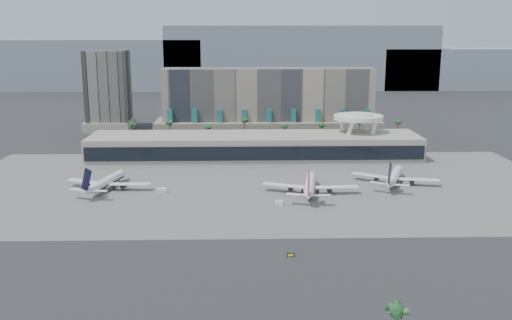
{
  "coord_description": "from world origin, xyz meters",
  "views": [
    {
      "loc": [
        -6.75,
        -180.57,
        64.56
      ],
      "look_at": [
        -1.04,
        40.0,
        14.43
      ],
      "focal_mm": 40.0,
      "sensor_mm": 36.0,
      "label": 1
    }
  ],
  "objects_px": {
    "airliner_centre": "(310,185)",
    "airliner_left": "(106,182)",
    "taxiway_sign": "(291,255)",
    "airliner_right": "(394,177)",
    "service_vehicle_a": "(162,190)",
    "service_vehicle_b": "(279,203)"
  },
  "relations": [
    {
      "from": "airliner_left",
      "to": "airliner_right",
      "type": "bearing_deg",
      "value": 16.18
    },
    {
      "from": "airliner_centre",
      "to": "taxiway_sign",
      "type": "bearing_deg",
      "value": -92.81
    },
    {
      "from": "taxiway_sign",
      "to": "service_vehicle_a",
      "type": "bearing_deg",
      "value": 115.65
    },
    {
      "from": "service_vehicle_a",
      "to": "taxiway_sign",
      "type": "relative_size",
      "value": 1.64
    },
    {
      "from": "service_vehicle_a",
      "to": "taxiway_sign",
      "type": "bearing_deg",
      "value": -64.14
    },
    {
      "from": "airliner_right",
      "to": "service_vehicle_a",
      "type": "relative_size",
      "value": 9.58
    },
    {
      "from": "airliner_left",
      "to": "taxiway_sign",
      "type": "xyz_separation_m",
      "value": [
        70.46,
        -73.99,
        -2.82
      ]
    },
    {
      "from": "airliner_left",
      "to": "service_vehicle_b",
      "type": "xyz_separation_m",
      "value": [
        70.42,
        -22.84,
        -2.54
      ]
    },
    {
      "from": "airliner_centre",
      "to": "service_vehicle_b",
      "type": "height_order",
      "value": "airliner_centre"
    },
    {
      "from": "airliner_centre",
      "to": "service_vehicle_a",
      "type": "distance_m",
      "value": 60.47
    },
    {
      "from": "airliner_left",
      "to": "airliner_right",
      "type": "relative_size",
      "value": 1.03
    },
    {
      "from": "airliner_left",
      "to": "service_vehicle_a",
      "type": "relative_size",
      "value": 9.83
    },
    {
      "from": "airliner_centre",
      "to": "airliner_left",
      "type": "bearing_deg",
      "value": -176.88
    },
    {
      "from": "airliner_right",
      "to": "taxiway_sign",
      "type": "bearing_deg",
      "value": -100.87
    },
    {
      "from": "taxiway_sign",
      "to": "airliner_right",
      "type": "bearing_deg",
      "value": 48.47
    },
    {
      "from": "airliner_centre",
      "to": "airliner_right",
      "type": "distance_m",
      "value": 40.39
    },
    {
      "from": "airliner_left",
      "to": "taxiway_sign",
      "type": "relative_size",
      "value": 16.11
    },
    {
      "from": "airliner_left",
      "to": "airliner_centre",
      "type": "xyz_separation_m",
      "value": [
        83.89,
        -8.25,
        0.21
      ]
    },
    {
      "from": "airliner_left",
      "to": "airliner_centre",
      "type": "distance_m",
      "value": 84.3
    },
    {
      "from": "taxiway_sign",
      "to": "airliner_centre",
      "type": "bearing_deg",
      "value": 69.84
    },
    {
      "from": "airliner_centre",
      "to": "service_vehicle_b",
      "type": "xyz_separation_m",
      "value": [
        -13.47,
        -14.59,
        -2.74
      ]
    },
    {
      "from": "airliner_right",
      "to": "service_vehicle_b",
      "type": "distance_m",
      "value": 58.79
    }
  ]
}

